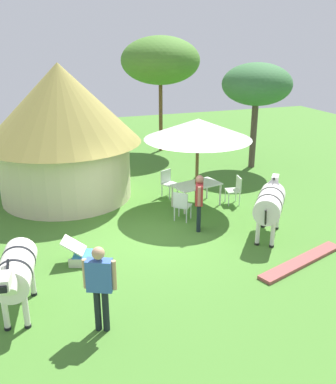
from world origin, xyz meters
name	(u,v)px	position (x,y,z in m)	size (l,w,h in m)	color
ground_plane	(150,236)	(0.00, 0.00, 0.00)	(36.00, 36.00, 0.00)	#45792C
thatched_hut	(62,127)	(-1.68, 3.90, 2.37)	(5.06, 5.06, 4.38)	beige
shade_umbrella	(198,129)	(2.07, 1.63, 2.49)	(3.30, 3.30, 2.81)	brown
patio_dining_table	(197,186)	(2.07, 1.63, 0.66)	(1.64, 1.12, 0.74)	silver
patio_chair_east_end	(168,181)	(1.53, 2.79, 0.52)	(0.58, 0.57, 0.90)	silver
patio_chair_west_end	(182,204)	(1.19, 0.69, 0.52)	(0.61, 0.61, 0.90)	white
patio_chair_near_lawn	(235,188)	(3.33, 1.39, 0.52)	(0.49, 0.51, 0.90)	white
guest_beside_umbrella	(199,198)	(1.39, -0.10, 0.98)	(0.37, 0.54, 1.63)	black
standing_watcher	(100,281)	(-2.03, -3.46, 1.03)	(0.56, 0.39, 1.71)	black
striped_lounge_chair	(81,253)	(-1.99, -0.79, 0.25)	(0.94, 0.79, 0.62)	#397CBE
zebra_nearest_camera	(270,203)	(3.03, -1.05, 0.97)	(1.61, 1.85, 1.50)	silver
zebra_by_umbrella	(16,271)	(-3.43, -2.41, 0.94)	(0.88, 2.09, 1.48)	silver
acacia_tree_right_background	(257,85)	(5.97, 4.86, 3.34)	(2.74, 2.74, 4.18)	#4E3F37
acacia_tree_behind_hut	(160,61)	(3.31, 8.71, 4.10)	(3.52, 3.52, 5.17)	brown
brick_patio_kerb	(302,261)	(2.99, -2.63, 0.04)	(2.80, 0.36, 0.08)	#984A46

